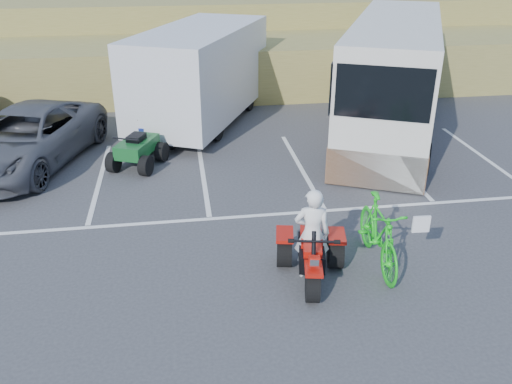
{
  "coord_description": "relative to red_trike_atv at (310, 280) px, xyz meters",
  "views": [
    {
      "loc": [
        -0.56,
        -8.43,
        5.87
      ],
      "look_at": [
        0.94,
        1.59,
        1.0
      ],
      "focal_mm": 38.0,
      "sensor_mm": 36.0,
      "label": 1
    }
  ],
  "objects": [
    {
      "name": "parking_stripes",
      "position": [
        -0.83,
        4.32,
        0.0
      ],
      "size": [
        28.0,
        5.16,
        0.01
      ],
      "color": "white",
      "rests_on": "ground"
    },
    {
      "name": "quad_atv_blue",
      "position": [
        -3.11,
        7.65,
        0.0
      ],
      "size": [
        1.37,
        1.73,
        1.05
      ],
      "primitive_type": null,
      "rotation": [
        0.0,
        0.0,
        0.11
      ],
      "color": "navy",
      "rests_on": "ground"
    },
    {
      "name": "red_trike_atv",
      "position": [
        0.0,
        0.0,
        0.0
      ],
      "size": [
        1.62,
        1.97,
        1.14
      ],
      "primitive_type": null,
      "rotation": [
        0.0,
        0.0,
        -0.19
      ],
      "color": "#AF120A",
      "rests_on": "ground"
    },
    {
      "name": "green_dirt_bike",
      "position": [
        1.39,
        0.34,
        0.68
      ],
      "size": [
        0.75,
        2.3,
        1.37
      ],
      "primitive_type": "imported",
      "rotation": [
        0.0,
        0.0,
        -0.05
      ],
      "color": "#14BF19",
      "rests_on": "ground"
    },
    {
      "name": "rv_motorhome",
      "position": [
        4.51,
        7.9,
        1.51
      ],
      "size": [
        6.29,
        9.8,
        3.48
      ],
      "rotation": [
        0.0,
        0.0,
        -0.43
      ],
      "color": "silver",
      "rests_on": "ground"
    },
    {
      "name": "ground",
      "position": [
        -1.69,
        0.25,
        0.0
      ],
      "size": [
        100.0,
        100.0,
        0.0
      ],
      "primitive_type": "plane",
      "color": "#3A3A3D",
      "rests_on": "ground"
    },
    {
      "name": "cargo_trailer",
      "position": [
        -1.43,
        9.76,
        1.68
      ],
      "size": [
        5.23,
        7.16,
        3.11
      ],
      "rotation": [
        0.0,
        0.0,
        -0.44
      ],
      "color": "silver",
      "rests_on": "ground"
    },
    {
      "name": "rider",
      "position": [
        0.03,
        0.15,
        0.9
      ],
      "size": [
        0.73,
        0.55,
        1.8
      ],
      "primitive_type": "imported",
      "rotation": [
        0.0,
        0.0,
        2.95
      ],
      "color": "white",
      "rests_on": "ground"
    },
    {
      "name": "grey_pickup",
      "position": [
        -6.42,
        6.62,
        0.78
      ],
      "size": [
        4.18,
        6.13,
        1.56
      ],
      "primitive_type": "imported",
      "rotation": [
        0.0,
        0.0,
        -0.31
      ],
      "color": "#4B4D53",
      "rests_on": "ground"
    },
    {
      "name": "grass_embankment",
      "position": [
        -1.69,
        15.73,
        1.42
      ],
      "size": [
        40.0,
        8.5,
        3.1
      ],
      "color": "olive",
      "rests_on": "ground"
    },
    {
      "name": "quad_atv_green",
      "position": [
        -3.42,
        6.02,
        0.0
      ],
      "size": [
        1.71,
        1.92,
        1.03
      ],
      "primitive_type": null,
      "rotation": [
        0.0,
        0.0,
        -0.41
      ],
      "color": "#125120",
      "rests_on": "ground"
    }
  ]
}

